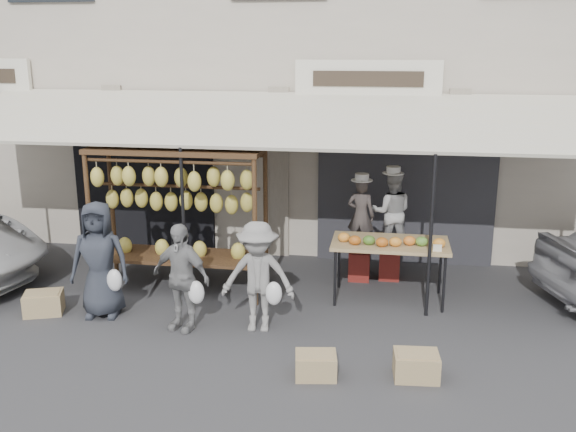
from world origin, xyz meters
name	(u,v)px	position (x,y,z in m)	size (l,w,h in m)	color
ground_plane	(234,339)	(0.00, 0.00, 0.00)	(90.00, 90.00, 0.00)	#2D2D30
shophouse	(303,47)	(0.00, 6.50, 3.65)	(24.00, 6.15, 7.30)	#BBAF9E
awning	(266,120)	(0.01, 2.28, 2.57)	(10.00, 2.35, 2.92)	beige
banana_rack	(177,192)	(-1.20, 1.49, 1.57)	(2.60, 0.90, 2.24)	black
produce_table	(390,244)	(1.96, 1.62, 0.88)	(1.70, 0.90, 1.04)	#A48556
vendor_left	(361,216)	(1.49, 2.45, 1.07)	(0.44, 0.29, 1.20)	#403836
vendor_right	(392,212)	(1.97, 2.56, 1.12)	(0.64, 0.50, 1.32)	#A6A6A6
customer_left	(100,260)	(-2.00, 0.46, 0.82)	(0.80, 0.52, 1.64)	#292D36
customer_mid	(181,277)	(-0.75, 0.20, 0.73)	(0.86, 0.36, 1.46)	gray
customer_right	(258,277)	(0.26, 0.33, 0.75)	(0.97, 0.56, 1.50)	gray
stool_left	(359,265)	(1.49, 2.45, 0.23)	(0.33, 0.33, 0.47)	maroon
stool_right	(389,265)	(1.97, 2.56, 0.23)	(0.33, 0.33, 0.46)	maroon
crate_near_a	(316,365)	(1.16, -0.80, 0.14)	(0.47, 0.35, 0.28)	tan
crate_near_b	(416,366)	(2.30, -0.65, 0.15)	(0.50, 0.38, 0.30)	tan
crate_far	(44,303)	(-2.85, 0.37, 0.15)	(0.52, 0.39, 0.31)	tan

